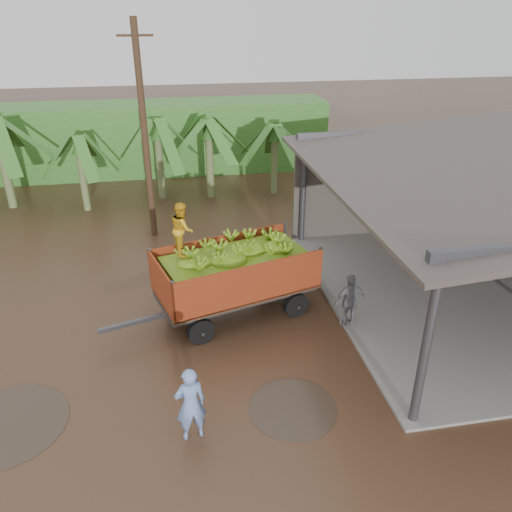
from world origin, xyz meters
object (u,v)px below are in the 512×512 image
Objects in this scene: banana_trailer at (235,272)px; man_blue at (190,404)px; utility_pole at (145,134)px; man_grey at (350,301)px.

man_blue is (-1.54, -4.51, -0.46)m from banana_trailer.
man_blue is 0.22× the size of utility_pole.
man_blue is 1.08× the size of man_grey.
banana_trailer is 3.30m from man_grey.
banana_trailer is at bearing -68.92° from utility_pole.
banana_trailer is at bearing -30.95° from man_grey.
utility_pole is (-2.35, 6.10, 2.61)m from banana_trailer.
man_grey is 9.61m from utility_pole.
man_grey is (3.01, -1.23, -0.52)m from banana_trailer.
man_blue is 5.61m from man_grey.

